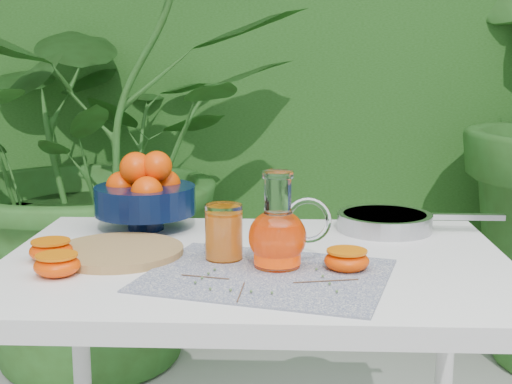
{
  "coord_description": "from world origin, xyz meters",
  "views": [
    {
      "loc": [
        0.02,
        -1.44,
        1.14
      ],
      "look_at": [
        -0.04,
        -0.07,
        0.88
      ],
      "focal_mm": 50.0,
      "sensor_mm": 36.0,
      "label": 1
    }
  ],
  "objects_px": {
    "juice_pitcher": "(279,234)",
    "cutting_board": "(118,252)",
    "saute_pan": "(386,221)",
    "fruit_bowl": "(145,193)",
    "white_table": "(256,298)"
  },
  "relations": [
    {
      "from": "white_table",
      "to": "cutting_board",
      "type": "distance_m",
      "value": 0.29
    },
    {
      "from": "fruit_bowl",
      "to": "cutting_board",
      "type": "bearing_deg",
      "value": -92.6
    },
    {
      "from": "fruit_bowl",
      "to": "saute_pan",
      "type": "distance_m",
      "value": 0.56
    },
    {
      "from": "white_table",
      "to": "fruit_bowl",
      "type": "xyz_separation_m",
      "value": [
        -0.26,
        0.24,
        0.16
      ]
    },
    {
      "from": "fruit_bowl",
      "to": "juice_pitcher",
      "type": "height_order",
      "value": "juice_pitcher"
    },
    {
      "from": "cutting_board",
      "to": "fruit_bowl",
      "type": "relative_size",
      "value": 0.91
    },
    {
      "from": "fruit_bowl",
      "to": "white_table",
      "type": "bearing_deg",
      "value": -41.78
    },
    {
      "from": "white_table",
      "to": "fruit_bowl",
      "type": "relative_size",
      "value": 3.5
    },
    {
      "from": "saute_pan",
      "to": "juice_pitcher",
      "type": "bearing_deg",
      "value": -128.16
    },
    {
      "from": "cutting_board",
      "to": "juice_pitcher",
      "type": "height_order",
      "value": "juice_pitcher"
    },
    {
      "from": "fruit_bowl",
      "to": "saute_pan",
      "type": "height_order",
      "value": "fruit_bowl"
    },
    {
      "from": "white_table",
      "to": "saute_pan",
      "type": "distance_m",
      "value": 0.39
    },
    {
      "from": "cutting_board",
      "to": "fruit_bowl",
      "type": "distance_m",
      "value": 0.24
    },
    {
      "from": "juice_pitcher",
      "to": "cutting_board",
      "type": "bearing_deg",
      "value": 167.63
    },
    {
      "from": "saute_pan",
      "to": "cutting_board",
      "type": "bearing_deg",
      "value": -157.1
    }
  ]
}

